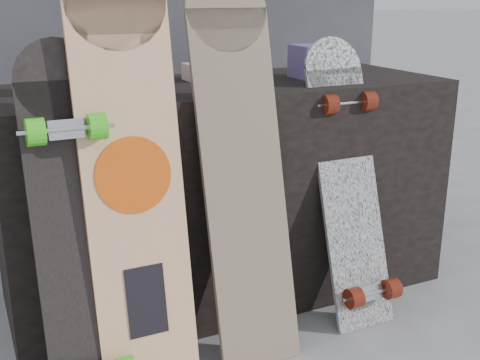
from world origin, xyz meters
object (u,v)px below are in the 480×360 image
longboard_celtic (241,156)px  skateboard_dark (76,227)px  vendor_table (226,190)px  longboard_geisha (132,168)px  longboard_cascadia (350,179)px

longboard_celtic → skateboard_dark: longboard_celtic is taller
vendor_table → longboard_geisha: longboard_geisha is taller
longboard_cascadia → skateboard_dark: 0.95m
longboard_geisha → longboard_celtic: 0.35m
longboard_geisha → vendor_table: bearing=41.5°
longboard_geisha → longboard_celtic: longboard_geisha is taller
longboard_celtic → longboard_geisha: bearing=-172.1°
longboard_geisha → longboard_celtic: (0.35, 0.05, -0.02)m
longboard_cascadia → skateboard_dark: bearing=-174.2°
vendor_table → skateboard_dark: skateboard_dark is taller
longboard_celtic → skateboard_dark: 0.53m
vendor_table → longboard_cascadia: size_ratio=1.66×
longboard_geisha → skateboard_dark: longboard_geisha is taller
longboard_cascadia → longboard_celtic: bearing=-176.1°
vendor_table → longboard_celtic: bearing=-106.8°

